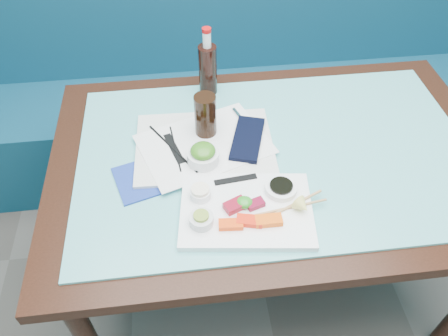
{
  "coord_description": "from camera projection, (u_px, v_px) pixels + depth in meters",
  "views": [
    {
      "loc": [
        -0.28,
        0.51,
        1.71
      ],
      "look_at": [
        -0.17,
        1.36,
        0.8
      ],
      "focal_mm": 35.0,
      "sensor_mm": 36.0,
      "label": 1
    }
  ],
  "objects": [
    {
      "name": "sashimi_plate",
      "position": [
        246.0,
        210.0,
        1.19
      ],
      "size": [
        0.39,
        0.3,
        0.02
      ],
      "primitive_type": "cube",
      "rotation": [
        0.0,
        0.0,
        -0.12
      ],
      "color": "white",
      "rests_on": "glass_top"
    },
    {
      "name": "soy_fill",
      "position": [
        281.0,
        186.0,
        1.21
      ],
      "size": [
        0.08,
        0.08,
        0.01
      ],
      "primitive_type": "cylinder",
      "rotation": [
        0.0,
        0.0,
        0.38
      ],
      "color": "black",
      "rests_on": "soy_dish"
    },
    {
      "name": "ramekin_ginger",
      "position": [
        200.0,
        194.0,
        1.2
      ],
      "size": [
        0.07,
        0.07,
        0.02
      ],
      "primitive_type": "cylinder",
      "rotation": [
        0.0,
        0.0,
        -0.24
      ],
      "color": "white",
      "rests_on": "sashimi_plate"
    },
    {
      "name": "seaweed_garnish",
      "position": [
        244.0,
        202.0,
        1.18
      ],
      "size": [
        0.06,
        0.05,
        0.03
      ],
      "primitive_type": "ellipsoid",
      "rotation": [
        0.0,
        0.0,
        0.35
      ],
      "color": "#288F21",
      "rests_on": "sashimi_plate"
    },
    {
      "name": "ginger_fill",
      "position": [
        200.0,
        190.0,
        1.19
      ],
      "size": [
        0.05,
        0.05,
        0.01
      ],
      "primitive_type": "cylinder",
      "rotation": [
        0.0,
        0.0,
        -0.08
      ],
      "color": "white",
      "rests_on": "ramekin_ginger"
    },
    {
      "name": "wooden_chopstick_a",
      "position": [
        288.0,
        207.0,
        1.18
      ],
      "size": [
        0.21,
        0.1,
        0.01
      ],
      "primitive_type": "cylinder",
      "rotation": [
        1.57,
        0.0,
        -1.15
      ],
      "color": "tan",
      "rests_on": "sashimi_plate"
    },
    {
      "name": "tuna_right",
      "position": [
        255.0,
        204.0,
        1.18
      ],
      "size": [
        0.05,
        0.04,
        0.02
      ],
      "primitive_type": "cube",
      "rotation": [
        0.0,
        0.0,
        0.32
      ],
      "color": "maroon",
      "rests_on": "sashimi_plate"
    },
    {
      "name": "salmon_left",
      "position": [
        231.0,
        224.0,
        1.13
      ],
      "size": [
        0.07,
        0.04,
        0.02
      ],
      "primitive_type": "cube",
      "rotation": [
        0.0,
        0.0,
        -0.08
      ],
      "color": "#FF420A",
      "rests_on": "sashimi_plate"
    },
    {
      "name": "black_chopstick_b",
      "position": [
        175.0,
        148.0,
        1.34
      ],
      "size": [
        0.03,
        0.2,
        0.01
      ],
      "primitive_type": "cylinder",
      "rotation": [
        1.57,
        0.0,
        0.12
      ],
      "color": "black",
      "rests_on": "serving_tray"
    },
    {
      "name": "dining_table",
      "position": [
        274.0,
        172.0,
        1.42
      ],
      "size": [
        1.4,
        0.9,
        0.75
      ],
      "color": "black",
      "rests_on": "ground"
    },
    {
      "name": "ramekin_wasabi",
      "position": [
        201.0,
        220.0,
        1.14
      ],
      "size": [
        0.07,
        0.07,
        0.03
      ],
      "primitive_type": "cylinder",
      "rotation": [
        0.0,
        0.0,
        -0.09
      ],
      "color": "silver",
      "rests_on": "sashimi_plate"
    },
    {
      "name": "cola_bottle_body",
      "position": [
        208.0,
        70.0,
        1.51
      ],
      "size": [
        0.07,
        0.07,
        0.18
      ],
      "primitive_type": "cylinder",
      "rotation": [
        0.0,
        0.0,
        -0.09
      ],
      "color": "black",
      "rests_on": "glass_top"
    },
    {
      "name": "tuna_left",
      "position": [
        235.0,
        205.0,
        1.18
      ],
      "size": [
        0.07,
        0.06,
        0.02
      ],
      "primitive_type": "cube",
      "rotation": [
        0.0,
        0.0,
        0.42
      ],
      "color": "maroon",
      "rests_on": "sashimi_plate"
    },
    {
      "name": "wooden_chopstick_b",
      "position": [
        291.0,
        207.0,
        1.18
      ],
      "size": [
        0.2,
        0.04,
        0.01
      ],
      "primitive_type": "cylinder",
      "rotation": [
        1.57,
        0.0,
        -1.43
      ],
      "color": "tan",
      "rests_on": "sashimi_plate"
    },
    {
      "name": "navy_pouch",
      "position": [
        247.0,
        139.0,
        1.36
      ],
      "size": [
        0.14,
        0.21,
        0.02
      ],
      "primitive_type": "cube",
      "rotation": [
        0.0,
        0.0,
        -0.3
      ],
      "color": "black",
      "rests_on": "serving_tray"
    },
    {
      "name": "glass_top",
      "position": [
        276.0,
        153.0,
        1.36
      ],
      "size": [
        1.22,
        0.76,
        0.01
      ],
      "primitive_type": "cube",
      "color": "#5AB4B4",
      "rests_on": "dining_table"
    },
    {
      "name": "fork",
      "position": [
        241.0,
        118.0,
        1.44
      ],
      "size": [
        0.04,
        0.1,
        0.01
      ],
      "primitive_type": "cylinder",
      "rotation": [
        1.57,
        0.0,
        0.34
      ],
      "color": "silver",
      "rests_on": "serving_tray"
    },
    {
      "name": "seaweed_salad",
      "position": [
        203.0,
        151.0,
        1.27
      ],
      "size": [
        0.09,
        0.09,
        0.04
      ],
      "primitive_type": "ellipsoid",
      "rotation": [
        0.0,
        0.0,
        -0.23
      ],
      "color": "#36751B",
      "rests_on": "seaweed_bowl"
    },
    {
      "name": "salmon_right",
      "position": [
        269.0,
        221.0,
        1.14
      ],
      "size": [
        0.07,
        0.03,
        0.02
      ],
      "primitive_type": "cube",
      "rotation": [
        0.0,
        0.0,
        -0.01
      ],
      "color": "#FF580A",
      "rests_on": "sashimi_plate"
    },
    {
      "name": "black_chopstick_a",
      "position": [
        173.0,
        148.0,
        1.34
      ],
      "size": [
        0.14,
        0.22,
        0.01
      ],
      "primitive_type": "cylinder",
      "rotation": [
        1.57,
        0.0,
        0.55
      ],
      "color": "black",
      "rests_on": "serving_tray"
    },
    {
      "name": "serving_tray",
      "position": [
        205.0,
        146.0,
        1.36
      ],
      "size": [
        0.44,
        0.33,
        0.02
      ],
      "primitive_type": "cube",
      "rotation": [
        0.0,
        0.0,
        -0.03
      ],
      "color": "silver",
      "rests_on": "glass_top"
    },
    {
      "name": "paper_placemat",
      "position": [
        204.0,
        144.0,
        1.36
      ],
      "size": [
        0.45,
        0.38,
        0.0
      ],
      "primitive_type": "cube",
      "rotation": [
        0.0,
        0.0,
        0.34
      ],
      "color": "white",
      "rests_on": "serving_tray"
    },
    {
      "name": "cola_bottle_cap",
      "position": [
        207.0,
        30.0,
        1.4
      ],
      "size": [
        0.03,
        0.03,
        0.01
      ],
      "primitive_type": "cylinder",
      "rotation": [
        0.0,
        0.0,
        -0.15
      ],
      "color": "#BE0B0C",
      "rests_on": "cola_bottle_neck"
    },
    {
      "name": "booth_bench",
      "position": [
        236.0,
        91.0,
        2.21
      ],
      "size": [
        3.0,
        0.56,
        1.17
      ],
      "color": "navy",
      "rests_on": "ground"
    },
    {
      "name": "seaweed_bowl",
      "position": [
        203.0,
        157.0,
        1.29
      ],
      "size": [
        0.11,
        0.11,
        0.04
      ],
      "primitive_type": "cylinder",
      "rotation": [
        0.0,
        0.0,
        0.16
      ],
      "color": "white",
      "rests_on": "serving_tray"
    },
    {
      "name": "salmon_mid",
      "position": [
        250.0,
        221.0,
        1.14
      ],
      "size": [
        0.07,
        0.05,
        0.02
      ],
      "primitive_type": "cube",
      "rotation": [
        0.0,
        0.0,
        -0.23
      ],
      "color": "red",
      "rests_on": "sashimi_plate"
    },
    {
      "name": "soy_dish",
      "position": [
        281.0,
        188.0,
        1.22
      ],
      "size": [
        0.11,
        0.11,
        0.02
      ],
      "primitive_type": "cylinder",
      "rotation": [
        0.0,
        0.0,
        -0.28
      ],
      "color": "white",
      "rests_on": "sashimi_plate"
    },
    {
      "name": "chopstick_sleeve",
      "position": [
        236.0,
        179.0,
        1.25
      ],
      "size": [
        0.13,
        0.03,
        0.0
      ],
      "primitive_type": "cube",
      "rotation": [
        0.0,
        0.0,
        0.1
      ],
      "color": "black",
      "rests_on": "sashimi_plate"
    },
    {
      "name": "cola_bottle_neck",
      "position": [
        207.0,
        39.0,
        1.42
      ],
      "size": [
        0.03,
        0.03,
        0.05
      ],
      "primitive_type": "cylinder",
      "rotation": [
        0.0,
        0.0,
        0.27
      ],
      "color": "white",
      "rests_on": "cola_bottle_body"
    },
    {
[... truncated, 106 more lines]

